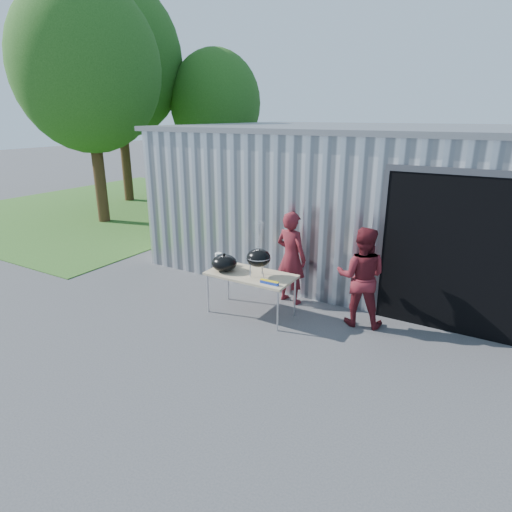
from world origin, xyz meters
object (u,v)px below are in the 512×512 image
Objects in this scene: person_cook at (291,258)px; kettle_grill at (259,252)px; person_bystander at (361,277)px; folding_table at (251,276)px.

kettle_grill is at bearing 90.68° from person_cook.
person_bystander is at bearing 22.79° from kettle_grill.
person_cook is at bearing 67.36° from folding_table.
folding_table is at bearing 7.21° from person_bystander.
person_cook is at bearing -21.50° from person_bystander.
person_bystander is (1.72, 0.61, 0.12)m from folding_table.
kettle_grill reaches higher than folding_table.
person_bystander is (1.38, -0.22, -0.03)m from person_cook.
kettle_grill is at bearing -12.73° from folding_table.
kettle_grill is 1.72m from person_bystander.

